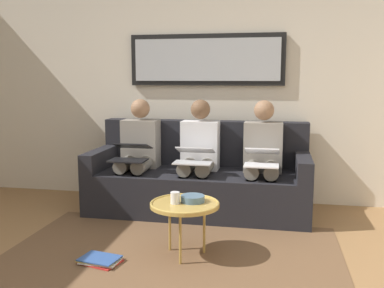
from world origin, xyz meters
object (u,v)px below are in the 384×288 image
at_px(cup, 175,198).
at_px(person_right, 138,151).
at_px(magazine_stack, 100,260).
at_px(laptop_white, 262,157).
at_px(coffee_table, 185,205).
at_px(laptop_black, 131,152).
at_px(framed_mirror, 206,60).
at_px(couch, 200,180).
at_px(laptop_silver, 194,156).
at_px(person_left, 263,155).
at_px(person_middle, 199,153).
at_px(bowl, 193,199).

bearing_deg(cup, person_right, -60.22).
bearing_deg(magazine_stack, laptop_white, -134.13).
xyz_separation_m(coffee_table, laptop_black, (0.74, -0.91, 0.23)).
bearing_deg(coffee_table, framed_mirror, -86.44).
bearing_deg(framed_mirror, cup, 91.10).
bearing_deg(laptop_black, couch, -154.68).
distance_m(framed_mirror, laptop_silver, 1.16).
height_order(person_left, laptop_black, person_left).
height_order(framed_mirror, coffee_table, framed_mirror).
relative_size(laptop_white, laptop_silver, 1.01).
bearing_deg(magazine_stack, laptop_black, -82.63).
height_order(coffee_table, laptop_white, laptop_white).
bearing_deg(coffee_table, laptop_black, -51.03).
bearing_deg(laptop_white, magazine_stack, 45.87).
bearing_deg(person_left, person_right, 0.00).
xyz_separation_m(person_left, laptop_silver, (0.64, 0.24, 0.01)).
relative_size(cup, person_left, 0.08).
bearing_deg(laptop_black, magazine_stack, 97.37).
relative_size(person_left, person_middle, 1.00).
distance_m(cup, laptop_silver, 0.94).
relative_size(person_middle, laptop_black, 2.98).
bearing_deg(person_left, person_middle, 0.00).
height_order(cup, laptop_silver, laptop_silver).
relative_size(bowl, laptop_black, 0.48).
height_order(laptop_black, magazine_stack, laptop_black).
relative_size(coffee_table, magazine_stack, 1.62).
bearing_deg(cup, framed_mirror, -88.90).
height_order(bowl, laptop_white, laptop_white).
height_order(cup, person_right, person_right).
relative_size(cup, person_middle, 0.08).
distance_m(laptop_white, person_middle, 0.68).
bearing_deg(cup, person_middle, -88.48).
height_order(framed_mirror, person_middle, framed_mirror).
relative_size(cup, person_right, 0.08).
xyz_separation_m(framed_mirror, magazine_stack, (0.49, 1.86, -1.53)).
height_order(framed_mirror, laptop_black, framed_mirror).
bearing_deg(framed_mirror, person_left, 144.47).
bearing_deg(couch, bowl, 97.41).
distance_m(bowl, person_right, 1.37).
height_order(cup, person_left, person_left).
distance_m(coffee_table, laptop_silver, 0.94).
relative_size(bowl, person_middle, 0.16).
relative_size(cup, laptop_white, 0.25).
bearing_deg(person_right, laptop_black, 90.00).
xyz_separation_m(cup, laptop_white, (-0.61, -0.94, 0.16)).
height_order(person_left, laptop_white, person_left).
xyz_separation_m(person_right, magazine_stack, (-0.15, 1.40, -0.58)).
relative_size(framed_mirror, magazine_stack, 5.15).
xyz_separation_m(laptop_silver, laptop_black, (0.64, -0.01, 0.01)).
relative_size(framed_mirror, person_left, 1.48).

